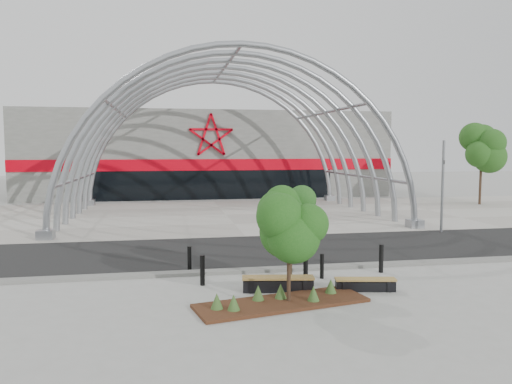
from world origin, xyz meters
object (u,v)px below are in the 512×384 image
Objects in this scene: bench_0 at (278,284)px; bollard_2 at (306,267)px; signal_pole at (443,185)px; bench_1 at (365,285)px; street_tree_0 at (289,218)px; street_tree_1 at (291,218)px.

bench_0 is 1.57m from bollard_2.
bench_0 is at bearing -140.33° from signal_pole.
bench_1 is at bearing -130.92° from signal_pole.
street_tree_1 is (0.56, 1.95, -0.29)m from street_tree_0.
signal_pole is 13.83m from street_tree_1.
street_tree_0 is 2.05m from street_tree_1.
street_tree_0 reaches higher than street_tree_1.
signal_pole reaches higher than bollard_2.
bench_0 is at bearing 170.84° from bench_1.
bench_1 is (2.21, -1.07, -2.08)m from street_tree_1.
street_tree_0 is 2.69m from bench_0.
bench_0 is 2.82m from bench_1.
bollard_2 is at bearing 62.84° from street_tree_0.
bench_0 is at bearing 90.71° from street_tree_0.
signal_pole is 1.40× the size of street_tree_0.
signal_pole is 2.12× the size of bench_0.
bench_1 is at bearing -41.94° from bollard_2.
bench_1 is 2.16m from bollard_2.
bollard_2 reaches higher than bench_0.
signal_pole is at bearing 39.19° from street_tree_1.
street_tree_1 is at bearing -150.60° from bollard_2.
street_tree_0 is at bearing -136.52° from signal_pole.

